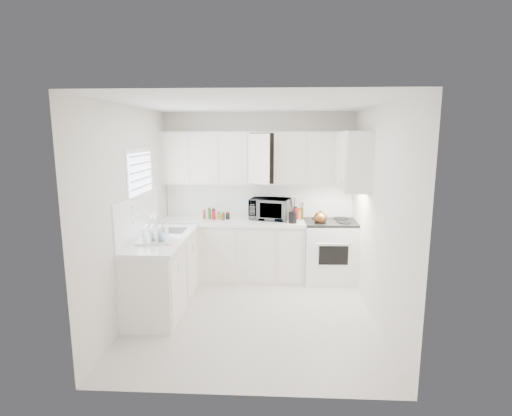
# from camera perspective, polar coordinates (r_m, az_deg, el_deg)

# --- Properties ---
(floor) EXTENTS (3.20, 3.20, 0.00)m
(floor) POSITION_cam_1_polar(r_m,az_deg,el_deg) (5.22, -0.40, -15.05)
(floor) COLOR silver
(floor) RESTS_ON ground
(ceiling) EXTENTS (3.20, 3.20, 0.00)m
(ceiling) POSITION_cam_1_polar(r_m,az_deg,el_deg) (4.73, -0.44, 14.72)
(ceiling) COLOR white
(ceiling) RESTS_ON ground
(wall_back) EXTENTS (3.00, 0.00, 3.00)m
(wall_back) POSITION_cam_1_polar(r_m,az_deg,el_deg) (6.38, 0.41, 1.90)
(wall_back) COLOR silver
(wall_back) RESTS_ON ground
(wall_front) EXTENTS (3.00, 0.00, 3.00)m
(wall_front) POSITION_cam_1_polar(r_m,az_deg,el_deg) (3.26, -2.05, -6.45)
(wall_front) COLOR silver
(wall_front) RESTS_ON ground
(wall_left) EXTENTS (0.00, 3.20, 3.20)m
(wall_left) POSITION_cam_1_polar(r_m,az_deg,el_deg) (5.12, -17.44, -0.71)
(wall_left) COLOR silver
(wall_left) RESTS_ON ground
(wall_right) EXTENTS (0.00, 3.20, 3.20)m
(wall_right) POSITION_cam_1_polar(r_m,az_deg,el_deg) (4.95, 17.18, -1.05)
(wall_right) COLOR silver
(wall_right) RESTS_ON ground
(window_blinds) EXTENTS (0.06, 0.96, 1.06)m
(window_blinds) POSITION_cam_1_polar(r_m,az_deg,el_deg) (5.40, -16.11, 2.61)
(window_blinds) COLOR white
(window_blinds) RESTS_ON wall_left
(lower_cabinets_back) EXTENTS (2.22, 0.60, 0.90)m
(lower_cabinets_back) POSITION_cam_1_polar(r_m,az_deg,el_deg) (6.30, -3.29, -6.15)
(lower_cabinets_back) COLOR white
(lower_cabinets_back) RESTS_ON floor
(lower_cabinets_left) EXTENTS (0.60, 1.60, 0.90)m
(lower_cabinets_left) POSITION_cam_1_polar(r_m,az_deg,el_deg) (5.43, -13.20, -9.18)
(lower_cabinets_left) COLOR white
(lower_cabinets_left) RESTS_ON floor
(countertop_back) EXTENTS (2.24, 0.64, 0.05)m
(countertop_back) POSITION_cam_1_polar(r_m,az_deg,el_deg) (6.17, -3.34, -1.94)
(countertop_back) COLOR white
(countertop_back) RESTS_ON lower_cabinets_back
(countertop_left) EXTENTS (0.64, 1.62, 0.05)m
(countertop_left) POSITION_cam_1_polar(r_m,az_deg,el_deg) (5.29, -13.31, -4.33)
(countertop_left) COLOR white
(countertop_left) RESTS_ON lower_cabinets_left
(backsplash_back) EXTENTS (2.98, 0.02, 0.55)m
(backsplash_back) POSITION_cam_1_polar(r_m,az_deg,el_deg) (6.38, 0.40, 1.22)
(backsplash_back) COLOR white
(backsplash_back) RESTS_ON wall_back
(backsplash_left) EXTENTS (0.02, 1.60, 0.55)m
(backsplash_left) POSITION_cam_1_polar(r_m,az_deg,el_deg) (5.31, -16.56, -1.09)
(backsplash_left) COLOR white
(backsplash_left) RESTS_ON wall_left
(upper_cabinets_back) EXTENTS (3.00, 0.33, 0.80)m
(upper_cabinets_back) POSITION_cam_1_polar(r_m,az_deg,el_deg) (6.19, 0.34, 3.51)
(upper_cabinets_back) COLOR white
(upper_cabinets_back) RESTS_ON wall_back
(upper_cabinets_right) EXTENTS (0.33, 0.90, 0.80)m
(upper_cabinets_right) POSITION_cam_1_polar(r_m,az_deg,el_deg) (5.68, 13.66, 2.58)
(upper_cabinets_right) COLOR white
(upper_cabinets_right) RESTS_ON wall_right
(sink) EXTENTS (0.42, 0.38, 0.30)m
(sink) POSITION_cam_1_polar(r_m,az_deg,el_deg) (5.58, -12.38, -1.98)
(sink) COLOR gray
(sink) RESTS_ON countertop_left
(stove) EXTENTS (0.82, 0.68, 1.22)m
(stove) POSITION_cam_1_polar(r_m,az_deg,el_deg) (6.24, 10.60, -4.93)
(stove) COLOR white
(stove) RESTS_ON floor
(tea_kettle) EXTENTS (0.29, 0.26, 0.22)m
(tea_kettle) POSITION_cam_1_polar(r_m,az_deg,el_deg) (5.97, 9.23, -1.28)
(tea_kettle) COLOR brown
(tea_kettle) RESTS_ON stove
(frying_pan) EXTENTS (0.39, 0.48, 0.04)m
(frying_pan) POSITION_cam_1_polar(r_m,az_deg,el_deg) (6.34, 12.13, -1.47)
(frying_pan) COLOR black
(frying_pan) RESTS_ON stove
(microwave) EXTENTS (0.65, 0.46, 0.40)m
(microwave) POSITION_cam_1_polar(r_m,az_deg,el_deg) (6.19, 2.01, 0.22)
(microwave) COLOR gray
(microwave) RESTS_ON countertop_back
(rice_cooker) EXTENTS (0.27, 0.27, 0.22)m
(rice_cooker) POSITION_cam_1_polar(r_m,az_deg,el_deg) (6.23, 0.74, -0.56)
(rice_cooker) COLOR white
(rice_cooker) RESTS_ON countertop_back
(paper_towel) EXTENTS (0.12, 0.12, 0.27)m
(paper_towel) POSITION_cam_1_polar(r_m,az_deg,el_deg) (6.34, -0.01, -0.13)
(paper_towel) COLOR white
(paper_towel) RESTS_ON countertop_back
(utensil_crock) EXTENTS (0.15, 0.15, 0.40)m
(utensil_crock) POSITION_cam_1_polar(r_m,az_deg,el_deg) (5.93, 5.32, -0.29)
(utensil_crock) COLOR black
(utensil_crock) RESTS_ON countertop_back
(dish_rack) EXTENTS (0.47, 0.38, 0.24)m
(dish_rack) POSITION_cam_1_polar(r_m,az_deg,el_deg) (5.00, -14.34, -3.52)
(dish_rack) COLOR white
(dish_rack) RESTS_ON countertop_left
(spice_left_0) EXTENTS (0.06, 0.06, 0.13)m
(spice_left_0) POSITION_cam_1_polar(r_m,az_deg,el_deg) (6.35, -7.36, -0.84)
(spice_left_0) COLOR #984529
(spice_left_0) RESTS_ON countertop_back
(spice_left_1) EXTENTS (0.06, 0.06, 0.13)m
(spice_left_1) POSITION_cam_1_polar(r_m,az_deg,el_deg) (6.25, -6.82, -1.01)
(spice_left_1) COLOR #357226
(spice_left_1) RESTS_ON countertop_back
(spice_left_2) EXTENTS (0.06, 0.06, 0.13)m
(spice_left_2) POSITION_cam_1_polar(r_m,az_deg,el_deg) (6.32, -6.02, -0.86)
(spice_left_2) COLOR #A61620
(spice_left_2) RESTS_ON countertop_back
(spice_left_3) EXTENTS (0.06, 0.06, 0.13)m
(spice_left_3) POSITION_cam_1_polar(r_m,az_deg,el_deg) (6.22, -5.46, -1.03)
(spice_left_3) COLOR #C7822E
(spice_left_3) RESTS_ON countertop_back
(spice_left_4) EXTENTS (0.06, 0.06, 0.13)m
(spice_left_4) POSITION_cam_1_polar(r_m,az_deg,el_deg) (6.30, -4.67, -0.87)
(spice_left_4) COLOR #503E17
(spice_left_4) RESTS_ON countertop_back
(spice_left_5) EXTENTS (0.06, 0.06, 0.13)m
(spice_left_5) POSITION_cam_1_polar(r_m,az_deg,el_deg) (6.20, -4.09, -1.04)
(spice_left_5) COLOR black
(spice_left_5) RESTS_ON countertop_back
(sauce_right_0) EXTENTS (0.06, 0.06, 0.19)m
(sauce_right_0) POSITION_cam_1_polar(r_m,az_deg,el_deg) (6.29, 5.64, -0.63)
(sauce_right_0) COLOR #A61620
(sauce_right_0) RESTS_ON countertop_back
(sauce_right_1) EXTENTS (0.06, 0.06, 0.19)m
(sauce_right_1) POSITION_cam_1_polar(r_m,az_deg,el_deg) (6.23, 6.17, -0.74)
(sauce_right_1) COLOR #C7822E
(sauce_right_1) RESTS_ON countertop_back
(sauce_right_2) EXTENTS (0.06, 0.06, 0.19)m
(sauce_right_2) POSITION_cam_1_polar(r_m,az_deg,el_deg) (6.30, 6.64, -0.64)
(sauce_right_2) COLOR #503E17
(sauce_right_2) RESTS_ON countertop_back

